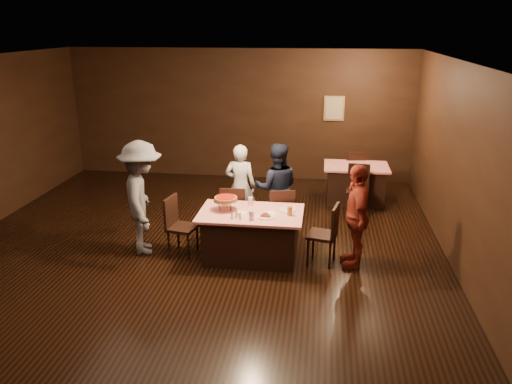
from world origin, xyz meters
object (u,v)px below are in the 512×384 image
Objects in this scene: glass_front_left at (251,215)px; glass_back at (250,201)px; diner_navy_hoodie at (277,188)px; pizza_stand at (226,199)px; main_table at (251,235)px; diner_grey_knit at (142,198)px; chair_end_right at (322,234)px; chair_end_left at (182,226)px; chair_far_right at (281,214)px; plate_empty at (287,210)px; back_table at (355,184)px; chair_back_far at (354,171)px; glass_amber at (290,211)px; chair_back_near at (357,190)px; diner_white_jacket at (240,186)px; chair_far_left at (234,212)px; diner_red_shirt at (356,216)px.

glass_front_left is 1.00× the size of glass_back.
diner_navy_hoodie reaches higher than pizza_stand.
main_table is 0.55m from glass_front_left.
diner_grey_knit is 4.82× the size of pizza_stand.
chair_end_right reaches higher than glass_front_left.
chair_end_left is at bearing 165.38° from glass_front_left.
chair_far_right is 1.00× the size of chair_end_right.
diner_grey_knit reaches higher than chair_end_right.
plate_empty is at bearing 15.26° from main_table.
back_table is 1.37× the size of chair_back_far.
glass_amber is 1.00× the size of glass_back.
chair_back_near is (0.00, -0.70, 0.09)m from back_table.
pizza_stand is (-2.16, -2.85, 0.57)m from back_table.
glass_back reaches higher than plate_empty.
glass_front_left is at bearing 109.21° from diner_white_jacket.
diner_red_shirt is at bearing 155.98° from chair_far_left.
glass_amber is (0.20, -0.80, 0.37)m from chair_far_right.
glass_amber is at bearing -111.33° from diner_grey_knit.
chair_far_right is 0.69m from plate_empty.
pizza_stand is at bearing 29.90° from chair_far_right.
back_table is 3.20m from glass_back.
glass_front_left is at bearing -118.08° from back_table.
diner_red_shirt is at bearing -9.11° from plate_empty.
main_table is 1.00× the size of diner_navy_hoodie.
diner_white_jacket is at bearing 88.82° from pizza_stand.
plate_empty is (0.95, -0.60, 0.30)m from chair_far_left.
diner_navy_hoodie is 0.87× the size of diner_grey_knit.
diner_navy_hoodie reaches higher than chair_far_left.
chair_far_right is at bearing -90.76° from diner_grey_knit.
diner_red_shirt is at bearing -80.03° from chair_end_left.
main_table is 1.26m from diner_navy_hoodie.
diner_grey_knit is (-2.14, -0.74, 0.44)m from chair_far_right.
back_table is at bearing 52.89° from pizza_stand.
chair_far_left is 2.16m from diner_red_shirt.
main_table is 3.92m from chair_back_far.
chair_end_right is 1.44m from diner_navy_hoodie.
plate_empty is (-1.04, 0.17, -0.02)m from diner_red_shirt.
main_table is 0.85m from chair_far_right.
chair_end_right is 0.52× the size of diner_grey_knit.
diner_grey_knit reaches higher than chair_end_left.
glass_amber and glass_back have the same top height.
pizza_stand is at bearing 142.13° from glass_front_left.
main_table is 11.43× the size of glass_front_left.
diner_navy_hoodie reaches higher than glass_amber.
plate_empty is 1.79× the size of glass_amber.
chair_end_left is (-1.10, 0.00, 0.09)m from main_table.
chair_end_left is 4.52m from chair_back_far.
main_table is 3.39m from back_table.
glass_back is at bearing 112.51° from diner_white_jacket.
plate_empty is at bearing -92.93° from chair_end_right.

